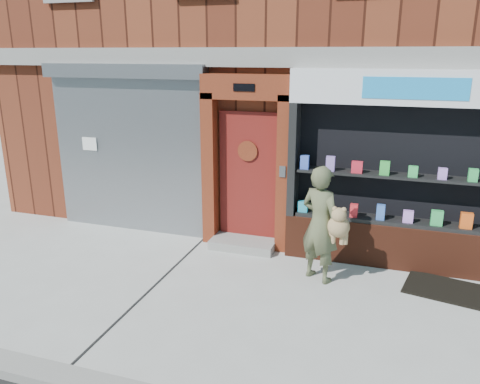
% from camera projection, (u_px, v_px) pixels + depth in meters
% --- Properties ---
extents(ground, '(80.00, 80.00, 0.00)m').
position_uv_depth(ground, '(258.00, 303.00, 6.27)').
color(ground, '#9E9E99').
rests_on(ground, ground).
extents(building, '(12.00, 8.16, 8.00)m').
position_uv_depth(building, '(333.00, 17.00, 10.58)').
color(building, '#552113').
rests_on(building, ground).
extents(shutter_bay, '(3.10, 0.30, 3.04)m').
position_uv_depth(shutter_bay, '(129.00, 139.00, 8.42)').
color(shutter_bay, gray).
rests_on(shutter_bay, ground).
extents(red_door_bay, '(1.52, 0.58, 2.90)m').
position_uv_depth(red_door_bay, '(246.00, 163.00, 7.77)').
color(red_door_bay, '#602110').
rests_on(red_door_bay, ground).
extents(pharmacy_bay, '(3.50, 0.41, 3.00)m').
position_uv_depth(pharmacy_bay, '(404.00, 181.00, 7.01)').
color(pharmacy_bay, '#552314').
rests_on(pharmacy_bay, ground).
extents(woman, '(0.80, 0.66, 1.72)m').
position_uv_depth(woman, '(322.00, 224.00, 6.69)').
color(woman, '#525839').
rests_on(woman, ground).
extents(doormat, '(1.23, 0.97, 0.03)m').
position_uv_depth(doormat, '(446.00, 289.00, 6.60)').
color(doormat, black).
rests_on(doormat, ground).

